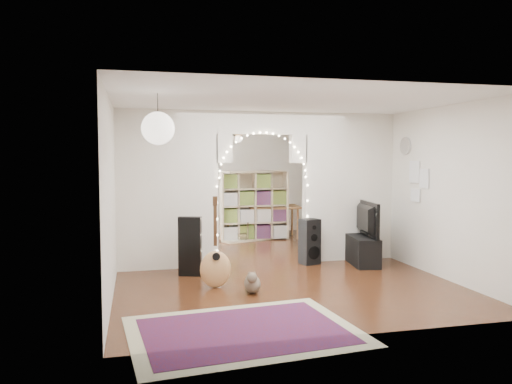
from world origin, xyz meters
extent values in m
plane|color=black|center=(0.00, 0.00, 0.00)|extent=(7.50, 7.50, 0.00)
cube|color=white|center=(0.00, 0.00, 2.70)|extent=(5.00, 7.50, 0.02)
cube|color=silver|center=(0.00, 3.75, 1.35)|extent=(5.00, 0.02, 2.70)
cube|color=silver|center=(0.00, -3.75, 1.35)|extent=(5.00, 0.02, 2.70)
cube|color=silver|center=(-2.50, 0.00, 1.35)|extent=(0.02, 7.50, 2.70)
cube|color=silver|center=(2.50, 0.00, 1.35)|extent=(0.02, 7.50, 2.70)
cube|color=silver|center=(-1.65, 0.00, 1.35)|extent=(1.70, 0.20, 2.70)
cube|color=silver|center=(1.65, 0.00, 1.35)|extent=(1.70, 0.20, 2.70)
cube|color=silver|center=(0.00, 0.00, 2.50)|extent=(1.60, 0.20, 0.40)
cube|color=white|center=(-2.47, 1.80, 1.50)|extent=(0.04, 1.20, 1.40)
cylinder|color=white|center=(2.48, -0.60, 2.10)|extent=(0.03, 0.31, 0.31)
sphere|color=white|center=(-1.90, -2.40, 2.25)|extent=(0.40, 0.40, 0.40)
cube|color=maroon|center=(-1.05, -3.37, 0.01)|extent=(2.62, 2.07, 0.02)
cube|color=black|center=(-1.34, -0.65, 0.48)|extent=(0.38, 0.23, 0.96)
ellipsoid|color=tan|center=(-1.06, -1.48, 0.48)|extent=(0.47, 0.23, 0.54)
cube|color=#321C0D|center=(-1.06, -1.48, 0.93)|extent=(0.06, 0.04, 0.62)
cube|color=#321C0D|center=(-1.06, -1.48, 1.27)|extent=(0.07, 0.04, 0.14)
ellipsoid|color=brown|center=(-0.60, -1.87, 0.13)|extent=(0.31, 0.40, 0.25)
sphere|color=brown|center=(-0.64, -2.01, 0.25)|extent=(0.18, 0.18, 0.15)
cone|color=brown|center=(-0.68, -2.01, 0.33)|extent=(0.05, 0.05, 0.05)
cone|color=brown|center=(-0.61, -2.01, 0.33)|extent=(0.05, 0.05, 0.05)
cylinder|color=brown|center=(-0.55, -1.68, 0.04)|extent=(0.10, 0.24, 0.08)
cube|color=black|center=(0.82, -0.25, 0.40)|extent=(0.37, 0.34, 0.81)
cylinder|color=black|center=(0.86, -0.38, 0.22)|extent=(0.23, 0.08, 0.23)
cylinder|color=black|center=(0.86, -0.38, 0.49)|extent=(0.13, 0.05, 0.13)
cylinder|color=black|center=(0.86, -0.38, 0.67)|extent=(0.07, 0.04, 0.07)
cube|color=black|center=(1.72, -0.48, 0.25)|extent=(0.54, 1.05, 0.50)
imported|color=black|center=(1.72, -0.48, 0.81)|extent=(0.29, 1.08, 0.62)
cube|color=beige|center=(0.46, 2.51, 0.80)|extent=(1.59, 0.92, 1.59)
cube|color=olive|center=(0.99, 2.75, 0.73)|extent=(1.28, 0.92, 0.05)
cylinder|color=olive|center=(0.44, 2.49, 0.35)|extent=(0.05, 0.05, 0.70)
cylinder|color=olive|center=(1.47, 2.38, 0.35)|extent=(0.05, 0.05, 0.70)
cylinder|color=olive|center=(0.50, 3.12, 0.35)|extent=(0.05, 0.05, 0.70)
cylinder|color=olive|center=(1.54, 3.02, 0.35)|extent=(0.05, 0.05, 0.70)
imported|color=white|center=(0.99, 2.75, 0.85)|extent=(0.20, 0.20, 0.19)
imported|color=#484124|center=(-1.35, 1.54, 0.26)|extent=(0.73, 0.74, 0.53)
imported|color=#484124|center=(0.09, 2.57, 0.23)|extent=(0.57, 0.58, 0.45)
camera|label=1|loc=(-2.17, -8.57, 1.90)|focal=35.00mm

